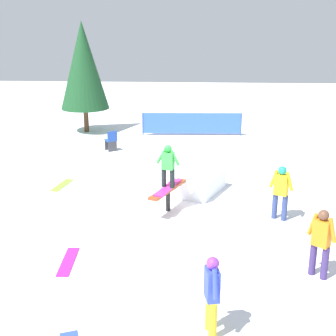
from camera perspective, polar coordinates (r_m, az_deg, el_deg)
name	(u,v)px	position (r m, az deg, el deg)	size (l,w,h in m)	color
ground_plane	(168,211)	(13.74, 0.00, -5.22)	(60.00, 60.00, 0.00)	white
rail_feature	(168,192)	(13.52, 0.00, -2.92)	(1.82, 1.01, 0.71)	black
snow_kicker_ramp	(194,183)	(15.20, 3.23, -1.78)	(1.80, 1.50, 0.59)	white
main_rider_on_rail	(168,168)	(13.28, 0.00, 0.05)	(1.57, 0.74, 1.28)	#D02A92
bystander_yellow	(281,190)	(13.23, 13.60, -2.62)	(0.42, 0.65, 1.55)	navy
bystander_blue	(212,292)	(8.36, 5.36, -14.79)	(0.67, 0.28, 1.51)	yellow
bystander_orange	(321,240)	(10.53, 18.16, -8.32)	(0.51, 0.57, 1.56)	#3D2C66
loose_snowboard_magenta	(68,261)	(11.21, -12.07, -11.08)	(1.34, 0.28, 0.02)	#C62098
loose_snowboard_lime	(62,185)	(16.18, -12.80, -2.05)	(1.24, 0.28, 0.02)	#8CD936
folding_chair	(111,141)	(20.05, -6.94, 3.24)	(0.61, 0.61, 0.88)	#3F3F44
safety_fence	(192,123)	(22.63, 2.93, 5.47)	(0.28, 4.79, 1.10)	blue
pine_tree_near	(83,66)	(23.38, -10.29, 12.18)	(2.35, 2.35, 5.35)	#4C331E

